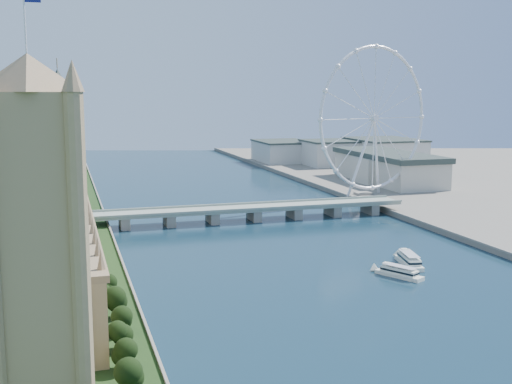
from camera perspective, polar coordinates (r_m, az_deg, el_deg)
name	(u,v)px	position (r m, az deg, el deg)	size (l,w,h in m)	color
tree_row	(123,368)	(200.22, -11.77, -15.03)	(7.78, 183.78, 18.68)	black
victoria_tower	(35,221)	(183.26, -19.01, -2.46)	(28.16, 28.16, 112.00)	tan
parliament_range	(65,250)	(303.12, -16.60, -4.97)	(24.00, 200.00, 70.00)	tan
big_ben	(60,130)	(403.47, -17.02, 5.27)	(20.02, 20.02, 110.00)	tan
westminster_bridge	(254,211)	(451.03, -0.19, -1.68)	(220.00, 22.00, 9.50)	gray
london_eye	(374,119)	(540.25, 10.45, 6.41)	(113.60, 39.12, 124.30)	silver
county_hall	(387,185)	(638.01, 11.60, 0.63)	(54.00, 144.00, 35.00)	beige
city_skyline	(220,159)	(708.51, -3.19, 2.98)	(505.00, 280.00, 32.00)	beige
tour_boat_near	(399,277)	(322.76, 12.61, -7.37)	(6.91, 27.18, 5.98)	white
tour_boat_far	(409,265)	(345.08, 13.44, -6.34)	(7.91, 30.89, 6.84)	silver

